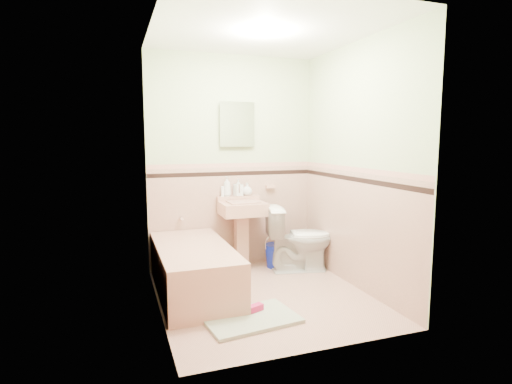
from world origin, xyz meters
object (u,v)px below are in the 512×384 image
object	(u,v)px
bucket	(276,256)
shoe	(255,308)
toilet	(299,238)
soap_bottle_left	(227,186)
soap_bottle_mid	(238,187)
soap_bottle_right	(247,189)
sink	(243,236)
bathtub	(194,271)
medicine_cabinet	(237,124)

from	to	relation	value
bucket	shoe	distance (m)	1.37
toilet	shoe	size ratio (longest dim) A/B	5.40
soap_bottle_left	soap_bottle_mid	distance (m)	0.14
toilet	soap_bottle_right	bearing A→B (deg)	62.19
soap_bottle_mid	sink	bearing A→B (deg)	-90.99
toilet	shoe	bearing A→B (deg)	149.38
sink	soap_bottle_right	size ratio (longest dim) A/B	5.37
soap_bottle_mid	bucket	distance (m)	0.94
shoe	soap_bottle_mid	bearing A→B (deg)	57.85
soap_bottle_mid	toilet	size ratio (longest dim) A/B	0.26
sink	soap_bottle_left	xyz separation A→B (m)	(-0.14, 0.18, 0.57)
sink	shoe	distance (m)	1.29
soap_bottle_mid	soap_bottle_right	bearing A→B (deg)	0.00
toilet	shoe	xyz separation A→B (m)	(-0.89, -0.99, -0.32)
soap_bottle_right	bucket	size ratio (longest dim) A/B	0.53
soap_bottle_mid	toilet	bearing A→B (deg)	-33.80
bathtub	medicine_cabinet	xyz separation A→B (m)	(0.68, 0.74, 1.47)
soap_bottle_left	sink	bearing A→B (deg)	-52.85
sink	shoe	bearing A→B (deg)	-102.49
medicine_cabinet	soap_bottle_left	world-z (taller)	medicine_cabinet
sink	soap_bottle_left	size ratio (longest dim) A/B	3.42
bathtub	sink	bearing A→B (deg)	37.93
bathtub	bucket	bearing A→B (deg)	24.48
sink	soap_bottle_right	distance (m)	0.57
soap_bottle_right	bucket	world-z (taller)	soap_bottle_right
soap_bottle_right	soap_bottle_mid	bearing A→B (deg)	180.00
bathtub	medicine_cabinet	bearing A→B (deg)	47.42
shoe	medicine_cabinet	bearing A→B (deg)	58.19
bathtub	medicine_cabinet	size ratio (longest dim) A/B	3.17
bathtub	soap_bottle_right	distance (m)	1.28
soap_bottle_left	bathtub	bearing A→B (deg)	-127.44
soap_bottle_left	soap_bottle_right	bearing A→B (deg)	0.00
medicine_cabinet	toilet	bearing A→B (deg)	-35.55
medicine_cabinet	soap_bottle_left	size ratio (longest dim) A/B	2.02
toilet	bucket	xyz separation A→B (m)	(-0.21, 0.20, -0.24)
sink	toilet	distance (m)	0.66
bathtub	shoe	bearing A→B (deg)	-59.24
bathtub	soap_bottle_left	world-z (taller)	soap_bottle_left
bathtub	soap_bottle_mid	xyz separation A→B (m)	(0.68, 0.71, 0.73)
medicine_cabinet	sink	bearing A→B (deg)	-90.00
bathtub	soap_bottle_mid	distance (m)	1.23
sink	toilet	xyz separation A→B (m)	(0.62, -0.23, -0.02)
bucket	soap_bottle_right	bearing A→B (deg)	144.34
bathtub	sink	size ratio (longest dim) A/B	1.87
bathtub	toilet	bearing A→B (deg)	12.93
medicine_cabinet	shoe	world-z (taller)	medicine_cabinet
medicine_cabinet	bucket	xyz separation A→B (m)	(0.41, -0.24, -1.56)
soap_bottle_left	medicine_cabinet	bearing A→B (deg)	12.41
bathtub	shoe	size ratio (longest dim) A/B	10.61
sink	medicine_cabinet	xyz separation A→B (m)	(0.00, 0.21, 1.30)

